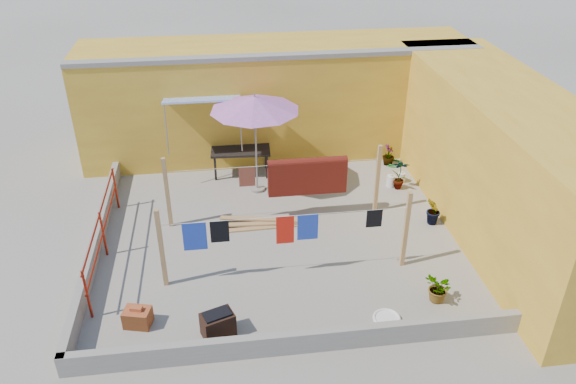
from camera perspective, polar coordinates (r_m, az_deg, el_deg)
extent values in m
plane|color=#9E998E|center=(13.07, -0.93, -4.53)|extent=(80.00, 80.00, 0.00)
cube|color=gold|center=(16.53, -1.18, 9.51)|extent=(11.00, 2.40, 3.20)
cube|color=gray|center=(15.04, -0.77, 13.63)|extent=(11.00, 0.35, 0.12)
cube|color=#2D51B2|center=(14.77, -8.73, 9.27)|extent=(2.00, 0.79, 0.22)
cylinder|color=gray|center=(14.72, -12.25, 6.12)|extent=(0.03, 0.30, 1.28)
cylinder|color=gray|center=(14.67, -4.81, 6.63)|extent=(0.03, 0.30, 1.28)
cube|color=gold|center=(13.75, 21.10, 2.90)|extent=(2.40, 9.00, 3.20)
cube|color=gray|center=(10.19, 1.51, -14.95)|extent=(8.30, 0.16, 0.44)
cube|color=gray|center=(13.20, -18.88, -4.84)|extent=(0.16, 7.30, 0.44)
cylinder|color=maroon|center=(11.24, -19.73, -9.79)|extent=(0.05, 0.05, 1.10)
cylinder|color=maroon|center=(12.81, -18.25, -4.09)|extent=(0.05, 0.05, 1.10)
cylinder|color=maroon|center=(14.49, -17.12, 0.34)|extent=(0.05, 0.05, 1.10)
cylinder|color=maroon|center=(12.55, -18.61, -2.20)|extent=(0.04, 4.20, 0.04)
cylinder|color=maroon|center=(12.78, -18.29, -3.90)|extent=(0.04, 4.20, 0.04)
cube|color=tan|center=(11.42, -12.73, -5.63)|extent=(0.09, 0.09, 1.80)
cube|color=tan|center=(11.94, 11.88, -3.79)|extent=(0.09, 0.09, 1.80)
cube|color=tan|center=(13.71, 9.07, 1.30)|extent=(0.09, 0.09, 1.80)
cube|color=tan|center=(13.27, -12.16, -0.09)|extent=(0.09, 0.09, 1.80)
cylinder|color=silver|center=(11.10, -0.14, -2.47)|extent=(5.00, 0.01, 0.01)
cylinder|color=silver|center=(13.00, -1.40, 2.73)|extent=(5.00, 0.01, 0.01)
cube|color=#53140D|center=(13.27, 1.98, 1.51)|extent=(1.88, 0.22, 0.85)
cube|color=black|center=(13.31, 4.48, 2.14)|extent=(0.35, 0.02, 0.50)
cube|color=brown|center=(13.07, -4.18, 1.57)|extent=(0.38, 0.02, 0.51)
cube|color=#203CB1|center=(11.23, -9.45, -4.47)|extent=(0.47, 0.02, 0.64)
cube|color=black|center=(11.18, -6.95, -4.01)|extent=(0.37, 0.02, 0.49)
cube|color=red|center=(11.28, -0.29, -3.87)|extent=(0.36, 0.02, 0.65)
cube|color=#203CB1|center=(11.32, 2.02, -3.58)|extent=(0.42, 0.02, 0.59)
cube|color=black|center=(11.55, 8.76, -2.66)|extent=(0.33, 0.02, 0.41)
cylinder|color=gray|center=(14.90, -3.13, 0.35)|extent=(0.40, 0.40, 0.07)
cylinder|color=gray|center=(14.32, -3.27, 4.68)|extent=(0.05, 0.05, 2.57)
cone|color=#BD66AE|center=(13.87, -3.41, 8.97)|extent=(2.56, 2.56, 0.36)
cylinder|color=gray|center=(13.79, -3.43, 9.75)|extent=(0.04, 0.04, 0.11)
cube|color=black|center=(15.42, -4.84, 4.25)|extent=(1.64, 0.89, 0.06)
cube|color=black|center=(15.33, -7.39, 2.38)|extent=(0.06, 0.06, 0.70)
cube|color=black|center=(15.90, -7.32, 3.45)|extent=(0.06, 0.06, 0.70)
cube|color=black|center=(15.31, -2.15, 2.59)|extent=(0.06, 0.06, 0.70)
cube|color=black|center=(15.88, -2.26, 3.66)|extent=(0.06, 0.06, 0.70)
cube|color=#B65A2A|center=(11.05, -15.02, -12.21)|extent=(0.56, 0.47, 0.36)
cube|color=#A75427|center=(10.91, -15.17, -11.38)|extent=(0.24, 0.16, 0.07)
cube|color=tan|center=(13.32, -3.22, -3.71)|extent=(2.02, 0.20, 0.04)
cube|color=tan|center=(13.40, -2.93, -3.24)|extent=(2.02, 0.26, 0.04)
cube|color=tan|center=(13.48, -2.64, -2.78)|extent=(2.01, 0.54, 0.04)
cube|color=black|center=(10.54, -7.13, -13.25)|extent=(0.68, 0.56, 0.48)
cube|color=black|center=(10.36, -7.23, -12.20)|extent=(0.55, 0.44, 0.04)
cylinder|color=silver|center=(11.02, 9.97, -12.63)|extent=(0.50, 0.50, 0.06)
torus|color=silver|center=(11.00, 9.99, -12.51)|extent=(0.53, 0.53, 0.05)
cylinder|color=silver|center=(15.24, 10.39, 1.11)|extent=(0.23, 0.23, 0.31)
cylinder|color=silver|center=(15.16, 10.45, 1.69)|extent=(0.06, 0.06, 0.05)
cylinder|color=silver|center=(15.51, 11.45, 1.46)|extent=(0.20, 0.20, 0.27)
cylinder|color=silver|center=(15.44, 11.51, 1.96)|extent=(0.05, 0.05, 0.05)
torus|color=#176821|center=(16.48, 10.62, 2.88)|extent=(0.49, 0.49, 0.03)
torus|color=#176821|center=(16.46, 10.64, 2.99)|extent=(0.41, 0.41, 0.03)
imported|color=#205418|center=(14.96, 1.45, 2.23)|extent=(1.00, 0.96, 0.85)
imported|color=#205418|center=(16.31, 10.18, 3.73)|extent=(0.44, 0.44, 0.60)
imported|color=#205418|center=(15.04, 11.30, 1.81)|extent=(0.53, 0.44, 0.87)
imported|color=#205418|center=(13.73, 14.57, -1.90)|extent=(0.42, 0.48, 0.73)
imported|color=#205418|center=(11.49, 15.11, -9.47)|extent=(0.53, 0.60, 0.62)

